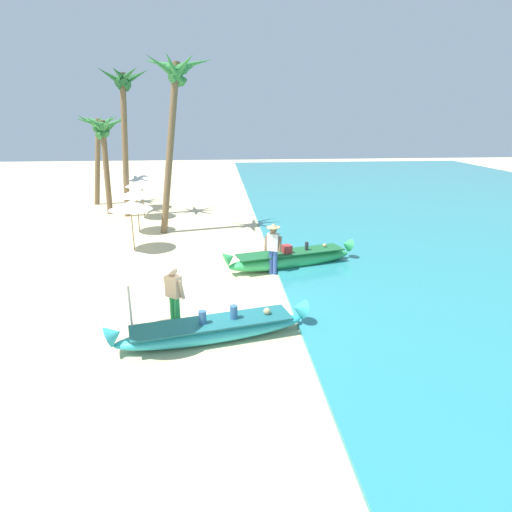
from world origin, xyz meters
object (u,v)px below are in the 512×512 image
at_px(boat_green_midground, 291,259).
at_px(person_tourist_customer, 174,294).
at_px(person_vendor_hatted, 273,245).
at_px(palm_tree_mid_cluster, 103,134).
at_px(palm_tree_tall_inland, 98,132).
at_px(palm_tree_far_behind, 124,96).
at_px(patio_umbrella_large, 125,260).
at_px(palm_tree_leaning_seaward, 175,89).
at_px(boat_cyan_foreground, 213,330).

bearing_deg(boat_green_midground, person_tourist_customer, -130.65).
xyz_separation_m(boat_green_midground, person_vendor_hatted, (-0.67, -0.54, 0.66)).
xyz_separation_m(person_vendor_hatted, palm_tree_mid_cluster, (-7.28, 9.71, 3.06)).
bearing_deg(palm_tree_tall_inland, person_vendor_hatted, -56.14).
xyz_separation_m(person_tourist_customer, palm_tree_far_behind, (-3.19, 12.48, 4.87)).
distance_m(patio_umbrella_large, palm_tree_far_behind, 13.88).
relative_size(person_tourist_customer, palm_tree_far_behind, 0.23).
distance_m(person_tourist_customer, palm_tree_leaning_seaward, 10.32).
bearing_deg(palm_tree_far_behind, palm_tree_mid_cluster, 150.26).
bearing_deg(person_vendor_hatted, palm_tree_leaning_seaward, 120.81).
distance_m(boat_green_midground, person_tourist_customer, 5.37).
bearing_deg(patio_umbrella_large, palm_tree_leaning_seaward, 87.64).
height_order(person_tourist_customer, palm_tree_tall_inland, palm_tree_tall_inland).
xyz_separation_m(palm_tree_tall_inland, palm_tree_leaning_seaward, (4.90, -6.68, 1.85)).
bearing_deg(palm_tree_tall_inland, patio_umbrella_large, -74.67).
bearing_deg(palm_tree_far_behind, patio_umbrella_large, -80.09).
height_order(boat_green_midground, person_tourist_customer, person_tourist_customer).
bearing_deg(boat_green_midground, boat_cyan_foreground, -118.78).
relative_size(boat_green_midground, person_tourist_customer, 2.90).
relative_size(patio_umbrella_large, palm_tree_far_behind, 0.32).
bearing_deg(patio_umbrella_large, palm_tree_tall_inland, 105.33).
height_order(palm_tree_tall_inland, palm_tree_mid_cluster, palm_tree_tall_inland).
relative_size(person_vendor_hatted, palm_tree_mid_cluster, 0.34).
bearing_deg(palm_tree_leaning_seaward, boat_cyan_foreground, -81.86).
distance_m(boat_cyan_foreground, person_vendor_hatted, 4.63).
relative_size(boat_cyan_foreground, palm_tree_tall_inland, 0.92).
relative_size(boat_cyan_foreground, boat_green_midground, 1.00).
relative_size(patio_umbrella_large, palm_tree_tall_inland, 0.44).
bearing_deg(patio_umbrella_large, boat_cyan_foreground, 1.32).
bearing_deg(palm_tree_tall_inland, person_tourist_customer, -71.08).
relative_size(person_vendor_hatted, palm_tree_far_behind, 0.24).
height_order(person_vendor_hatted, palm_tree_tall_inland, palm_tree_tall_inland).
xyz_separation_m(person_tourist_customer, palm_tree_mid_cluster, (-4.48, 13.22, 3.13)).
bearing_deg(palm_tree_tall_inland, palm_tree_leaning_seaward, -53.77).
xyz_separation_m(person_vendor_hatted, palm_tree_tall_inland, (-8.19, 12.20, 3.06)).
height_order(boat_cyan_foreground, palm_tree_mid_cluster, palm_tree_mid_cluster).
relative_size(person_vendor_hatted, palm_tree_leaning_seaward, 0.23).
relative_size(boat_cyan_foreground, palm_tree_leaning_seaward, 0.64).
height_order(person_vendor_hatted, patio_umbrella_large, patio_umbrella_large).
bearing_deg(palm_tree_leaning_seaward, person_tourist_customer, -86.90).
xyz_separation_m(person_tourist_customer, palm_tree_leaning_seaward, (-0.49, 9.03, 4.98)).
relative_size(boat_cyan_foreground, palm_tree_far_behind, 0.66).
distance_m(person_tourist_customer, palm_tree_tall_inland, 16.90).
distance_m(boat_cyan_foreground, boat_green_midground, 5.36).
relative_size(person_tourist_customer, palm_tree_leaning_seaward, 0.22).
height_order(boat_cyan_foreground, boat_green_midground, boat_green_midground).
height_order(boat_green_midground, person_vendor_hatted, person_vendor_hatted).
xyz_separation_m(palm_tree_leaning_seaward, palm_tree_mid_cluster, (-3.99, 4.19, -1.86)).
xyz_separation_m(palm_tree_tall_inland, palm_tree_far_behind, (2.20, -3.23, 1.74)).
bearing_deg(palm_tree_mid_cluster, person_tourist_customer, -71.27).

